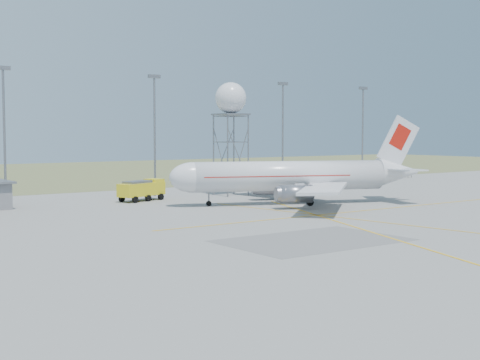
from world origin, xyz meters
TOP-DOWN VIEW (x-y plane):
  - grass_strip at (0.00, 140.00)m, footprint 400.00×120.00m
  - mast_a at (-35.00, 66.00)m, footprint 2.20×0.50m
  - mast_b at (-10.00, 66.00)m, footprint 2.20×0.50m
  - mast_c at (18.00, 66.00)m, footprint 2.20×0.50m
  - mast_d at (40.00, 66.00)m, footprint 2.20×0.50m
  - taxi_sign_near at (55.60, 72.00)m, footprint 1.60×0.17m
  - taxi_sign_far at (62.60, 72.00)m, footprint 1.60×0.17m
  - airliner_main at (0.78, 42.54)m, footprint 38.23×35.82m
  - radar_tower at (1.15, 59.47)m, footprint 5.34×5.34m
  - fire_truck at (-15.47, 60.08)m, footprint 8.74×5.46m

SIDE VIEW (x-z plane):
  - grass_strip at x=0.00m, z-range 0.00..0.03m
  - taxi_sign_near at x=55.60m, z-range 0.29..1.49m
  - taxi_sign_far at x=62.60m, z-range 0.29..1.49m
  - fire_truck at x=-15.47m, z-range -0.07..3.25m
  - airliner_main at x=0.78m, z-range -2.61..10.89m
  - radar_tower at x=1.15m, z-range 1.18..20.50m
  - mast_a at x=-35.00m, z-range 1.82..22.32m
  - mast_b at x=-10.00m, z-range 1.82..22.32m
  - mast_c at x=18.00m, z-range 1.82..22.32m
  - mast_d at x=40.00m, z-range 1.82..22.32m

